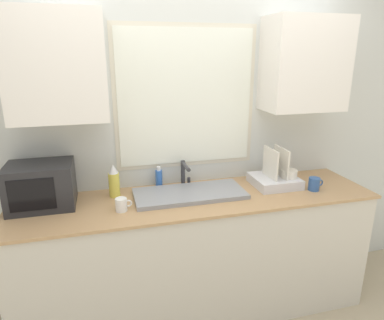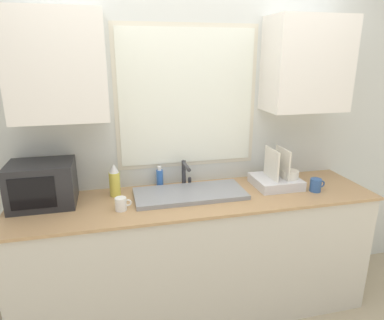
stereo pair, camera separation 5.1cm
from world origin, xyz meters
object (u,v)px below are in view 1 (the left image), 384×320
Objects in this scene: microwave at (41,186)px; soap_bottle at (159,178)px; dish_rack at (276,178)px; faucet at (185,172)px; mug_near_sink at (122,205)px; spray_bottle at (114,181)px.

soap_bottle is at bearing 10.21° from microwave.
microwave is at bearing 178.10° from dish_rack.
faucet is 0.48× the size of microwave.
faucet is 0.57m from mug_near_sink.
mug_near_sink is (-1.15, -0.15, -0.02)m from dish_rack.
microwave is at bearing -174.26° from spray_bottle.
dish_rack is 1.41× the size of spray_bottle.
spray_bottle reaches higher than soap_bottle.
faucet is at bearing 5.03° from spray_bottle.
mug_near_sink is (-0.30, -0.34, -0.03)m from soap_bottle.
spray_bottle is (-1.18, 0.10, 0.05)m from dish_rack.
dish_rack reaches higher than spray_bottle.
faucet is at bearing -15.33° from soap_bottle.
faucet is 0.60× the size of dish_rack.
faucet is 0.20m from soap_bottle.
mug_near_sink is (-0.48, -0.29, -0.08)m from faucet.
spray_bottle is 0.34m from soap_bottle.
spray_bottle is at bearing -174.97° from faucet.
microwave reaches higher than spray_bottle.
microwave is 3.88× the size of mug_near_sink.
dish_rack is at bearing -4.85° from spray_bottle.
faucet is at bearing 167.78° from dish_rack.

